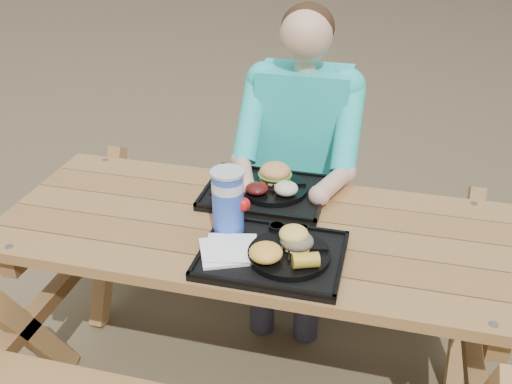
# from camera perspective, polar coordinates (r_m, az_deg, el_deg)

# --- Properties ---
(ground) EXTENTS (60.00, 60.00, 0.00)m
(ground) POSITION_cam_1_polar(r_m,az_deg,el_deg) (2.48, 0.00, -18.10)
(ground) COLOR #999999
(ground) RESTS_ON ground
(picnic_table) EXTENTS (1.80, 1.49, 0.75)m
(picnic_table) POSITION_cam_1_polar(r_m,az_deg,el_deg) (2.21, 0.00, -11.49)
(picnic_table) COLOR #999999
(picnic_table) RESTS_ON ground
(tray_near) EXTENTS (0.45, 0.35, 0.02)m
(tray_near) POSITION_cam_1_polar(r_m,az_deg,el_deg) (1.82, 1.62, -6.44)
(tray_near) COLOR black
(tray_near) RESTS_ON picnic_table
(tray_far) EXTENTS (0.45, 0.35, 0.02)m
(tray_far) POSITION_cam_1_polar(r_m,az_deg,el_deg) (2.16, 0.90, -0.13)
(tray_far) COLOR black
(tray_far) RESTS_ON picnic_table
(plate_near) EXTENTS (0.26, 0.26, 0.02)m
(plate_near) POSITION_cam_1_polar(r_m,az_deg,el_deg) (1.79, 3.31, -6.25)
(plate_near) COLOR black
(plate_near) RESTS_ON tray_near
(plate_far) EXTENTS (0.26, 0.26, 0.02)m
(plate_far) POSITION_cam_1_polar(r_m,az_deg,el_deg) (2.16, 1.74, 0.36)
(plate_far) COLOR black
(plate_far) RESTS_ON tray_far
(napkin_stack) EXTENTS (0.22, 0.22, 0.02)m
(napkin_stack) POSITION_cam_1_polar(r_m,az_deg,el_deg) (1.81, -2.94, -5.85)
(napkin_stack) COLOR white
(napkin_stack) RESTS_ON tray_near
(soda_cup) EXTENTS (0.10, 0.10, 0.21)m
(soda_cup) POSITION_cam_1_polar(r_m,az_deg,el_deg) (1.87, -2.82, -1.05)
(soda_cup) COLOR blue
(soda_cup) RESTS_ON tray_near
(condiment_bbq) EXTENTS (0.05, 0.05, 0.03)m
(condiment_bbq) POSITION_cam_1_polar(r_m,az_deg,el_deg) (1.90, 2.10, -3.71)
(condiment_bbq) COLOR black
(condiment_bbq) RESTS_ON tray_near
(condiment_mustard) EXTENTS (0.04, 0.04, 0.03)m
(condiment_mustard) POSITION_cam_1_polar(r_m,az_deg,el_deg) (1.91, 4.61, -3.84)
(condiment_mustard) COLOR #EFA61A
(condiment_mustard) RESTS_ON tray_near
(sandwich) EXTENTS (0.10, 0.10, 0.10)m
(sandwich) POSITION_cam_1_polar(r_m,az_deg,el_deg) (1.78, 4.14, -4.10)
(sandwich) COLOR #F7CF57
(sandwich) RESTS_ON plate_near
(mac_cheese) EXTENTS (0.10, 0.10, 0.05)m
(mac_cheese) POSITION_cam_1_polar(r_m,az_deg,el_deg) (1.74, 0.99, -6.08)
(mac_cheese) COLOR yellow
(mac_cheese) RESTS_ON plate_near
(corn_cob) EXTENTS (0.10, 0.10, 0.05)m
(corn_cob) POSITION_cam_1_polar(r_m,az_deg,el_deg) (1.71, 4.99, -6.82)
(corn_cob) COLOR gold
(corn_cob) RESTS_ON plate_near
(cutlery_far) EXTENTS (0.08, 0.17, 0.01)m
(cutlery_far) POSITION_cam_1_polar(r_m,az_deg,el_deg) (2.21, -3.26, 0.85)
(cutlery_far) COLOR black
(cutlery_far) RESTS_ON tray_far
(burger) EXTENTS (0.12, 0.12, 0.11)m
(burger) POSITION_cam_1_polar(r_m,az_deg,el_deg) (2.17, 1.93, 2.46)
(burger) COLOR #DF934E
(burger) RESTS_ON plate_far
(baked_beans) EXTENTS (0.09, 0.09, 0.04)m
(baked_beans) POSITION_cam_1_polar(r_m,az_deg,el_deg) (2.09, 0.08, 0.36)
(baked_beans) COLOR #4D100F
(baked_beans) RESTS_ON plate_far
(potato_salad) EXTENTS (0.09, 0.09, 0.05)m
(potato_salad) POSITION_cam_1_polar(r_m,az_deg,el_deg) (2.09, 3.03, 0.35)
(potato_salad) COLOR beige
(potato_salad) RESTS_ON plate_far
(diner) EXTENTS (0.48, 0.84, 1.28)m
(diner) POSITION_cam_1_polar(r_m,az_deg,el_deg) (2.55, 4.47, 1.50)
(diner) COLOR #1B95BD
(diner) RESTS_ON ground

